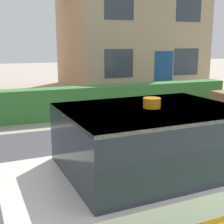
% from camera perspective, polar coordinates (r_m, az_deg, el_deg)
% --- Properties ---
extents(road_strip, '(28.00, 6.91, 0.01)m').
position_cam_1_polar(road_strip, '(6.71, 9.48, -9.34)').
color(road_strip, '#424247').
rests_on(road_strip, ground).
extents(garden_hedge, '(13.04, 0.70, 1.04)m').
position_cam_1_polar(garden_hedge, '(10.48, -10.14, 1.52)').
color(garden_hedge, '#3D7F38').
rests_on(garden_hedge, ground).
extents(police_car, '(4.05, 1.98, 1.83)m').
position_cam_1_polar(police_car, '(4.12, 8.43, -11.50)').
color(police_car, black).
rests_on(police_car, road_strip).
extents(house_right, '(6.91, 6.96, 7.62)m').
position_cam_1_polar(house_right, '(18.16, 2.63, 16.95)').
color(house_right, tan).
rests_on(house_right, ground).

